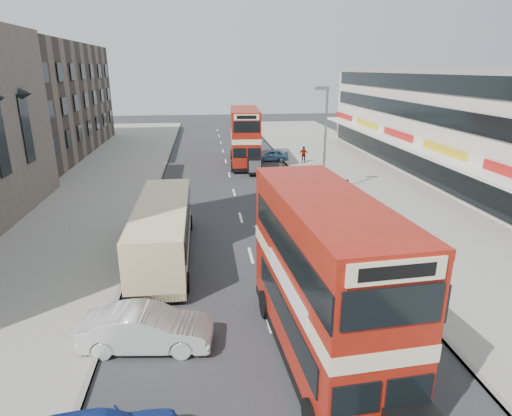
{
  "coord_description": "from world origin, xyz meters",
  "views": [
    {
      "loc": [
        -2.24,
        -12.43,
        9.35
      ],
      "look_at": [
        0.18,
        7.24,
        2.86
      ],
      "focal_mm": 30.05,
      "sensor_mm": 36.0,
      "label": 1
    }
  ],
  "objects_px": {
    "bus_main": "(324,280)",
    "car_right_a": "(315,199)",
    "coach": "(163,229)",
    "cyclist": "(282,176)",
    "car_right_b": "(302,187)",
    "car_left_front": "(147,329)",
    "bus_second": "(245,137)",
    "pedestrian_far": "(303,154)",
    "pedestrian_near": "(345,192)",
    "car_right_c": "(271,155)",
    "street_lamp": "(324,134)"
  },
  "relations": [
    {
      "from": "street_lamp",
      "to": "pedestrian_near",
      "type": "distance_m",
      "value": 4.52
    },
    {
      "from": "street_lamp",
      "to": "car_left_front",
      "type": "height_order",
      "value": "street_lamp"
    },
    {
      "from": "car_right_a",
      "to": "bus_main",
      "type": "bearing_deg",
      "value": -21.62
    },
    {
      "from": "car_right_b",
      "to": "coach",
      "type": "bearing_deg",
      "value": -43.57
    },
    {
      "from": "coach",
      "to": "car_right_a",
      "type": "bearing_deg",
      "value": 35.94
    },
    {
      "from": "coach",
      "to": "car_right_c",
      "type": "bearing_deg",
      "value": 68.2
    },
    {
      "from": "coach",
      "to": "car_right_c",
      "type": "relative_size",
      "value": 2.81
    },
    {
      "from": "cyclist",
      "to": "pedestrian_far",
      "type": "bearing_deg",
      "value": 66.68
    },
    {
      "from": "car_left_front",
      "to": "car_right_c",
      "type": "height_order",
      "value": "car_left_front"
    },
    {
      "from": "street_lamp",
      "to": "car_right_a",
      "type": "distance_m",
      "value": 4.96
    },
    {
      "from": "pedestrian_near",
      "to": "street_lamp",
      "type": "bearing_deg",
      "value": -98.31
    },
    {
      "from": "coach",
      "to": "car_left_front",
      "type": "xyz_separation_m",
      "value": [
        0.01,
        -7.61,
        -0.84
      ]
    },
    {
      "from": "coach",
      "to": "car_right_a",
      "type": "distance_m",
      "value": 12.21
    },
    {
      "from": "car_right_c",
      "to": "pedestrian_near",
      "type": "bearing_deg",
      "value": 14.16
    },
    {
      "from": "car_right_c",
      "to": "car_right_a",
      "type": "bearing_deg",
      "value": 6.45
    },
    {
      "from": "street_lamp",
      "to": "car_left_front",
      "type": "distance_m",
      "value": 20.83
    },
    {
      "from": "bus_second",
      "to": "pedestrian_far",
      "type": "xyz_separation_m",
      "value": [
        5.95,
        -0.3,
        -1.86
      ]
    },
    {
      "from": "bus_main",
      "to": "coach",
      "type": "height_order",
      "value": "bus_main"
    },
    {
      "from": "coach",
      "to": "pedestrian_far",
      "type": "distance_m",
      "value": 24.72
    },
    {
      "from": "car_right_b",
      "to": "cyclist",
      "type": "height_order",
      "value": "cyclist"
    },
    {
      "from": "bus_second",
      "to": "pedestrian_near",
      "type": "height_order",
      "value": "bus_second"
    },
    {
      "from": "bus_main",
      "to": "car_right_c",
      "type": "distance_m",
      "value": 32.39
    },
    {
      "from": "bus_main",
      "to": "car_left_front",
      "type": "relative_size",
      "value": 2.21
    },
    {
      "from": "car_right_c",
      "to": "pedestrian_near",
      "type": "height_order",
      "value": "pedestrian_near"
    },
    {
      "from": "cyclist",
      "to": "car_right_b",
      "type": "bearing_deg",
      "value": -66.49
    },
    {
      "from": "pedestrian_near",
      "to": "pedestrian_far",
      "type": "relative_size",
      "value": 1.09
    },
    {
      "from": "pedestrian_near",
      "to": "cyclist",
      "type": "height_order",
      "value": "cyclist"
    },
    {
      "from": "pedestrian_near",
      "to": "cyclist",
      "type": "bearing_deg",
      "value": -92.79
    },
    {
      "from": "car_right_a",
      "to": "pedestrian_far",
      "type": "xyz_separation_m",
      "value": [
        2.44,
        14.28,
        0.34
      ]
    },
    {
      "from": "car_right_a",
      "to": "cyclist",
      "type": "xyz_separation_m",
      "value": [
        -1.28,
        6.21,
        0.16
      ]
    },
    {
      "from": "bus_second",
      "to": "car_right_b",
      "type": "bearing_deg",
      "value": 109.94
    },
    {
      "from": "coach",
      "to": "pedestrian_near",
      "type": "bearing_deg",
      "value": 31.14
    },
    {
      "from": "bus_main",
      "to": "cyclist",
      "type": "bearing_deg",
      "value": -100.88
    },
    {
      "from": "car_right_c",
      "to": "pedestrian_far",
      "type": "distance_m",
      "value": 3.56
    },
    {
      "from": "car_left_front",
      "to": "pedestrian_near",
      "type": "xyz_separation_m",
      "value": [
        12.01,
        14.91,
        0.31
      ]
    },
    {
      "from": "street_lamp",
      "to": "car_right_c",
      "type": "xyz_separation_m",
      "value": [
        -1.71,
        13.67,
        -4.17
      ]
    },
    {
      "from": "bus_second",
      "to": "car_right_c",
      "type": "xyz_separation_m",
      "value": [
        2.93,
        1.56,
        -2.23
      ]
    },
    {
      "from": "pedestrian_near",
      "to": "cyclist",
      "type": "relative_size",
      "value": 0.81
    },
    {
      "from": "bus_main",
      "to": "car_right_a",
      "type": "relative_size",
      "value": 2.26
    },
    {
      "from": "bus_second",
      "to": "cyclist",
      "type": "relative_size",
      "value": 4.43
    },
    {
      "from": "bus_second",
      "to": "cyclist",
      "type": "distance_m",
      "value": 8.9
    },
    {
      "from": "street_lamp",
      "to": "cyclist",
      "type": "xyz_separation_m",
      "value": [
        -2.41,
        3.74,
        -3.99
      ]
    },
    {
      "from": "car_left_front",
      "to": "car_right_c",
      "type": "relative_size",
      "value": 1.25
    },
    {
      "from": "car_right_b",
      "to": "car_right_c",
      "type": "distance_m",
      "value": 12.68
    },
    {
      "from": "car_right_a",
      "to": "car_right_b",
      "type": "relative_size",
      "value": 1.04
    },
    {
      "from": "bus_second",
      "to": "car_right_a",
      "type": "xyz_separation_m",
      "value": [
        3.51,
        -14.58,
        -2.2
      ]
    },
    {
      "from": "bus_main",
      "to": "car_right_a",
      "type": "bearing_deg",
      "value": -107.91
    },
    {
      "from": "street_lamp",
      "to": "pedestrian_near",
      "type": "height_order",
      "value": "street_lamp"
    },
    {
      "from": "coach",
      "to": "pedestrian_far",
      "type": "height_order",
      "value": "coach"
    },
    {
      "from": "coach",
      "to": "car_right_b",
      "type": "relative_size",
      "value": 2.39
    }
  ]
}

